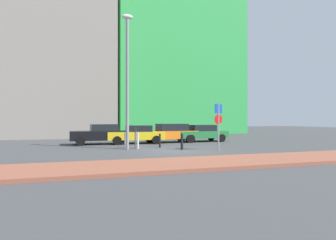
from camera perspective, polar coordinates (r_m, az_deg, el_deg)
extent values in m
plane|color=#424244|center=(16.85, 1.49, -6.18)|extent=(120.00, 120.00, 0.00)
cube|color=#93513D|center=(11.98, 10.17, -8.31)|extent=(40.00, 3.09, 0.14)
cube|color=black|center=(21.92, -13.26, -3.05)|extent=(4.54, 1.81, 0.68)
cube|color=black|center=(21.92, -12.71, -1.50)|extent=(1.98, 1.60, 0.51)
cylinder|color=black|center=(20.98, -17.15, -4.10)|extent=(0.65, 0.24, 0.64)
cylinder|color=black|center=(22.65, -17.35, -3.81)|extent=(0.65, 0.24, 0.64)
cylinder|color=black|center=(21.34, -8.92, -4.04)|extent=(0.65, 0.24, 0.64)
cylinder|color=black|center=(22.99, -9.71, -3.75)|extent=(0.65, 0.24, 0.64)
cube|color=gold|center=(22.07, -6.51, -3.12)|extent=(4.40, 2.00, 0.61)
cube|color=black|center=(22.08, -5.92, -1.70)|extent=(2.02, 1.69, 0.48)
cylinder|color=black|center=(21.12, -10.16, -4.08)|extent=(0.65, 0.27, 0.64)
cylinder|color=black|center=(22.79, -10.42, -3.79)|extent=(0.65, 0.27, 0.64)
cylinder|color=black|center=(21.50, -2.36, -4.01)|extent=(0.65, 0.27, 0.64)
cylinder|color=black|center=(23.15, -3.18, -3.73)|extent=(0.65, 0.27, 0.64)
cube|color=orange|center=(23.06, 0.36, -2.96)|extent=(4.49, 2.03, 0.63)
cube|color=black|center=(23.11, 0.76, -1.46)|extent=(2.40, 1.75, 0.57)
cylinder|color=black|center=(21.74, -2.41, -3.97)|extent=(0.65, 0.26, 0.64)
cylinder|color=black|center=(23.37, -3.84, -3.70)|extent=(0.65, 0.26, 0.64)
cylinder|color=black|center=(22.91, 4.64, -3.77)|extent=(0.65, 0.26, 0.64)
cylinder|color=black|center=(24.47, 2.81, -3.54)|extent=(0.65, 0.26, 0.64)
cube|color=#237238|center=(24.22, 6.64, -2.88)|extent=(4.52, 2.04, 0.58)
cube|color=black|center=(24.22, 6.73, -1.59)|extent=(2.20, 1.73, 0.52)
cylinder|color=black|center=(22.78, 4.39, -3.79)|extent=(0.65, 0.27, 0.64)
cylinder|color=black|center=(24.33, 2.56, -3.56)|extent=(0.65, 0.27, 0.64)
cylinder|color=black|center=(24.27, 10.73, -3.56)|extent=(0.65, 0.27, 0.64)
cylinder|color=black|center=(25.73, 8.64, -3.37)|extent=(0.65, 0.27, 0.64)
cylinder|color=gray|center=(17.23, 10.09, -1.39)|extent=(0.10, 0.10, 2.79)
cube|color=#1447B7|center=(17.24, 10.09, 2.24)|extent=(0.54, 0.18, 0.55)
cylinder|color=red|center=(17.22, 10.09, 0.16)|extent=(0.59, 0.18, 0.60)
cylinder|color=#4C4C51|center=(18.54, -6.58, -4.00)|extent=(0.08, 0.08, 1.05)
cube|color=black|center=(18.51, -6.58, -1.95)|extent=(0.18, 0.14, 0.28)
cylinder|color=gray|center=(17.83, -8.16, 7.11)|extent=(0.20, 0.20, 8.04)
ellipsoid|color=silver|center=(18.82, -8.15, 19.81)|extent=(0.70, 0.36, 0.30)
cylinder|color=#B7B7BC|center=(18.01, -6.10, -4.14)|extent=(0.16, 0.16, 1.03)
cylinder|color=#B7B7BC|center=(18.22, -8.50, -4.10)|extent=(0.16, 0.16, 1.02)
cylinder|color=black|center=(18.84, -1.64, -4.15)|extent=(0.13, 0.13, 0.91)
cylinder|color=black|center=(17.37, 2.81, -4.40)|extent=(0.16, 0.16, 0.96)
cube|color=green|center=(44.13, 0.96, 15.48)|extent=(17.53, 12.62, 27.28)
cube|color=gray|center=(38.25, -19.96, 16.44)|extent=(10.62, 15.12, 25.35)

